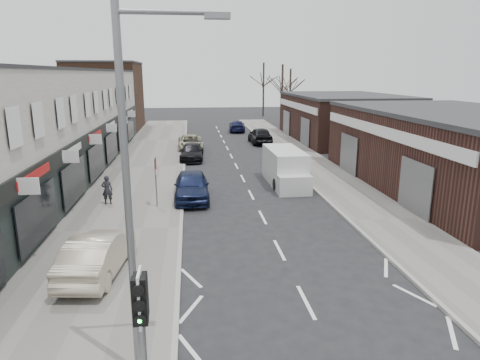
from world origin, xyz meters
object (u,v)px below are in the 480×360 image
object	(u,v)px
warning_sign	(156,167)
sedan_on_pavement	(97,253)
traffic_light	(141,310)
parked_car_left_b	(192,152)
street_lamp	(135,183)
white_van	(285,168)
parked_car_left_c	(191,143)
parked_car_right_c	(237,126)
parked_car_left_a	(192,186)
parked_car_right_b	(260,135)
pedestrian	(107,190)
parked_car_right_a	(281,155)

from	to	relation	value
warning_sign	sedan_on_pavement	bearing A→B (deg)	-101.19
traffic_light	parked_car_left_b	world-z (taller)	traffic_light
street_lamp	white_van	xyz separation A→B (m)	(7.00, 17.06, -3.59)
parked_car_left_c	parked_car_right_c	world-z (taller)	parked_car_left_c
parked_car_left_a	street_lamp	bearing A→B (deg)	-94.53
parked_car_right_b	parked_car_right_c	world-z (taller)	parked_car_right_b
white_van	sedan_on_pavement	distance (m)	14.88
pedestrian	parked_car_right_b	bearing A→B (deg)	-120.96
pedestrian	parked_car_left_b	bearing A→B (deg)	-111.55
parked_car_right_b	parked_car_left_b	bearing A→B (deg)	47.08
parked_car_left_b	parked_car_right_a	xyz separation A→B (m)	(6.82, -2.24, 0.05)
warning_sign	parked_car_right_c	distance (m)	30.57
warning_sign	pedestrian	world-z (taller)	warning_sign
parked_car_right_a	warning_sign	bearing A→B (deg)	45.56
parked_car_right_b	street_lamp	bearing A→B (deg)	75.12
white_van	parked_car_right_a	distance (m)	6.28
pedestrian	parked_car_left_c	size ratio (longest dim) A/B	0.32
warning_sign	parked_car_right_b	distance (m)	22.18
sedan_on_pavement	parked_car_left_c	xyz separation A→B (m)	(3.24, 25.04, -0.18)
white_van	parked_car_right_b	distance (m)	16.14
pedestrian	parked_car_left_c	world-z (taller)	pedestrian
sedan_on_pavement	parked_car_left_b	xyz separation A→B (m)	(3.32, 20.19, -0.20)
white_van	parked_car_left_c	xyz separation A→B (m)	(-5.88, 13.29, -0.37)
parked_car_right_b	parked_car_right_a	bearing A→B (deg)	88.72
sedan_on_pavement	parked_car_right_c	bearing A→B (deg)	-96.59
parked_car_left_a	parked_car_right_a	world-z (taller)	parked_car_left_a
traffic_light	parked_car_right_a	bearing A→B (deg)	72.11
white_van	traffic_light	bearing A→B (deg)	-111.36
pedestrian	parked_car_left_b	xyz separation A→B (m)	(4.47, 11.97, -0.24)
street_lamp	sedan_on_pavement	world-z (taller)	street_lamp
parked_car_left_a	parked_car_right_b	bearing A→B (deg)	69.92
pedestrian	parked_car_right_a	bearing A→B (deg)	-140.32
warning_sign	parked_car_right_a	distance (m)	13.66
sedan_on_pavement	parked_car_right_b	xyz separation A→B (m)	(10.14, 27.86, -0.03)
parked_car_left_c	street_lamp	bearing A→B (deg)	-93.58
parked_car_left_b	parked_car_left_c	distance (m)	4.85
traffic_light	pedestrian	world-z (taller)	traffic_light
parked_car_left_c	pedestrian	bearing A→B (deg)	-106.08
warning_sign	sedan_on_pavement	size ratio (longest dim) A/B	0.61
sedan_on_pavement	parked_car_left_a	size ratio (longest dim) A/B	0.95
street_lamp	parked_car_right_c	bearing A→B (deg)	80.99
parked_car_left_c	parked_car_right_a	distance (m)	9.90
street_lamp	parked_car_right_b	world-z (taller)	street_lamp
sedan_on_pavement	parked_car_right_c	xyz separation A→B (m)	(8.84, 37.12, -0.19)
parked_car_left_c	parked_car_right_c	size ratio (longest dim) A/B	1.05
parked_car_left_c	parked_car_left_b	bearing A→B (deg)	-90.52
parked_car_left_c	parked_car_right_b	bearing A→B (deg)	20.78
warning_sign	parked_car_right_b	bearing A→B (deg)	66.97
sedan_on_pavement	parked_car_left_b	distance (m)	20.46
parked_car_left_b	parked_car_left_c	bearing A→B (deg)	93.46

